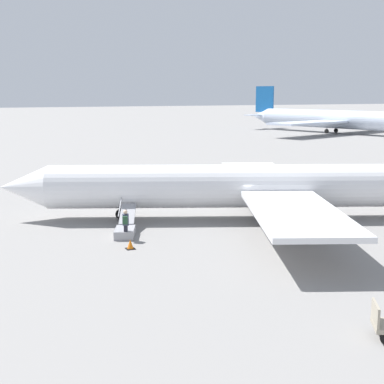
# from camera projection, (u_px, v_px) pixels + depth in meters

# --- Properties ---
(ground_plane) EXTENTS (600.00, 600.00, 0.00)m
(ground_plane) POSITION_uv_depth(u_px,v_px,m) (252.00, 218.00, 35.37)
(ground_plane) COLOR gray
(airplane_main) EXTENTS (31.86, 24.95, 7.41)m
(airplane_main) POSITION_uv_depth(u_px,v_px,m) (268.00, 185.00, 35.00)
(airplane_main) COLOR white
(airplane_main) RESTS_ON ground
(airplane_far_right) EXTENTS (39.59, 50.43, 9.80)m
(airplane_far_right) POSITION_uv_depth(u_px,v_px,m) (346.00, 120.00, 108.53)
(airplane_far_right) COLOR silver
(airplane_far_right) RESTS_ON ground
(boarding_stairs) EXTENTS (2.46, 4.10, 1.80)m
(boarding_stairs) POSITION_uv_depth(u_px,v_px,m) (125.00, 229.00, 31.18)
(boarding_stairs) COLOR #99999E
(boarding_stairs) RESTS_ON ground
(passenger) EXTENTS (0.45, 0.57, 1.74)m
(passenger) POSITION_uv_depth(u_px,v_px,m) (126.00, 223.00, 29.98)
(passenger) COLOR #23232D
(passenger) RESTS_ON ground
(traffic_cone_near_stairs) EXTENTS (0.47, 0.47, 0.52)m
(traffic_cone_near_stairs) POSITION_uv_depth(u_px,v_px,m) (130.00, 245.00, 28.40)
(traffic_cone_near_stairs) COLOR black
(traffic_cone_near_stairs) RESTS_ON ground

